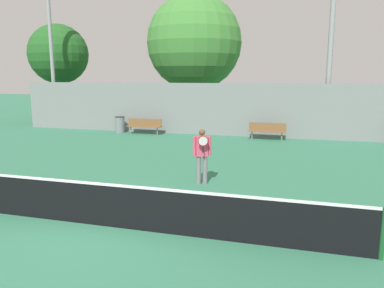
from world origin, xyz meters
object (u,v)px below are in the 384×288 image
(bench_courtside_near, at_px, (144,125))
(tree_dark_dense, at_px, (58,54))
(tennis_net, at_px, (101,204))
(tree_green_broad, at_px, (194,43))
(bench_courtside_far, at_px, (267,129))
(tennis_player, at_px, (202,153))
(trash_bin, at_px, (120,125))
(light_pole_far_right, at_px, (50,26))
(light_pole_near_left, at_px, (331,36))

(bench_courtside_near, bearing_deg, tree_dark_dense, 153.83)
(bench_courtside_near, xyz_separation_m, tree_dark_dense, (-8.20, 4.03, 4.22))
(tennis_net, distance_m, tree_green_broad, 18.88)
(tennis_net, xyz_separation_m, bench_courtside_far, (2.55, 12.49, 0.05))
(tennis_player, xyz_separation_m, bench_courtside_near, (-5.63, 8.70, -0.41))
(bench_courtside_near, relative_size, trash_bin, 2.12)
(bench_courtside_near, height_order, light_pole_far_right, light_pole_far_right)
(bench_courtside_far, distance_m, trash_bin, 8.46)
(tennis_player, bearing_deg, tree_green_broad, 85.76)
(bench_courtside_near, bearing_deg, tennis_player, -57.11)
(tennis_player, distance_m, trash_bin, 11.42)
(bench_courtside_far, bearing_deg, tree_green_broad, 134.86)
(trash_bin, height_order, tree_dark_dense, tree_dark_dense)
(tennis_net, bearing_deg, tree_green_broad, 99.21)
(tree_green_broad, bearing_deg, bench_courtside_near, -104.17)
(tennis_net, height_order, light_pole_far_right, light_pole_far_right)
(bench_courtside_near, bearing_deg, light_pole_far_right, 170.20)
(bench_courtside_near, height_order, bench_courtside_far, same)
(tennis_player, distance_m, bench_courtside_far, 8.79)
(tennis_player, relative_size, tree_dark_dense, 0.25)
(tennis_player, xyz_separation_m, light_pole_near_left, (4.15, 10.08, 4.33))
(tennis_player, distance_m, tree_green_broad, 15.48)
(light_pole_near_left, distance_m, tree_dark_dense, 18.18)
(tennis_player, distance_m, bench_courtside_near, 10.37)
(tennis_player, height_order, light_pole_far_right, light_pole_far_right)
(tree_green_broad, bearing_deg, bench_courtside_far, -45.14)
(light_pole_far_right, distance_m, tree_dark_dense, 3.61)
(tennis_player, bearing_deg, light_pole_far_right, 120.41)
(tennis_player, relative_size, light_pole_near_left, 0.19)
(tennis_net, bearing_deg, light_pole_far_right, 128.78)
(tennis_net, distance_m, light_pole_near_left, 15.66)
(trash_bin, bearing_deg, tree_dark_dense, 149.45)
(tree_green_broad, distance_m, tree_dark_dense, 9.72)
(tree_green_broad, bearing_deg, trash_bin, -119.11)
(tennis_net, distance_m, bench_courtside_near, 13.21)
(tree_dark_dense, bearing_deg, bench_courtside_near, -26.17)
(light_pole_far_right, distance_m, trash_bin, 7.78)
(tennis_net, height_order, tree_dark_dense, tree_dark_dense)
(tennis_player, relative_size, trash_bin, 1.78)
(tennis_player, xyz_separation_m, tree_green_broad, (-4.24, 14.19, 4.51))
(tennis_net, xyz_separation_m, tree_green_broad, (-2.92, 17.98, 4.97))
(tennis_net, relative_size, bench_courtside_near, 5.64)
(bench_courtside_near, height_order, trash_bin, trash_bin)
(trash_bin, distance_m, tree_green_broad, 7.91)
(tree_green_broad, relative_size, tree_dark_dense, 1.26)
(bench_courtside_far, xyz_separation_m, tree_green_broad, (-5.47, 5.50, 4.91))
(tennis_net, distance_m, trash_bin, 13.93)
(bench_courtside_far, height_order, light_pole_far_right, light_pole_far_right)
(tennis_net, xyz_separation_m, bench_courtside_near, (-4.30, 12.49, 0.05))
(tennis_net, height_order, bench_courtside_near, tennis_net)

